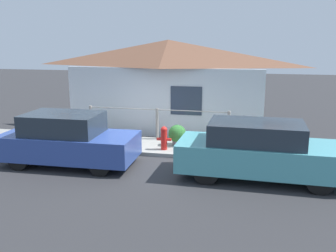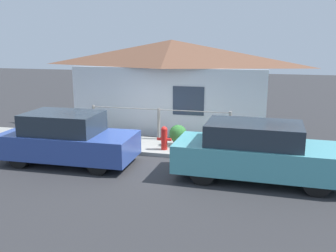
# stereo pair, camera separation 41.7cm
# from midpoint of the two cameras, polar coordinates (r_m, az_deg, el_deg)

# --- Properties ---
(ground_plane) EXTENTS (60.00, 60.00, 0.00)m
(ground_plane) POSITION_cam_midpoint_polar(r_m,az_deg,el_deg) (11.34, -4.71, -4.61)
(ground_plane) COLOR #2D2D30
(sidewalk) EXTENTS (24.00, 1.79, 0.12)m
(sidewalk) POSITION_cam_midpoint_polar(r_m,az_deg,el_deg) (12.15, -3.48, -3.11)
(sidewalk) COLOR gray
(sidewalk) RESTS_ON ground_plane
(house) EXTENTS (7.44, 2.23, 3.43)m
(house) POSITION_cam_midpoint_polar(r_m,az_deg,el_deg) (14.02, -0.93, 10.22)
(house) COLOR silver
(house) RESTS_ON ground_plane
(fence) EXTENTS (4.90, 0.10, 1.06)m
(fence) POSITION_cam_midpoint_polar(r_m,az_deg,el_deg) (12.69, -2.61, 0.62)
(fence) COLOR gray
(fence) RESTS_ON sidewalk
(car_left) EXTENTS (3.75, 1.70, 1.46)m
(car_left) POSITION_cam_midpoint_polar(r_m,az_deg,el_deg) (10.82, -16.08, -2.04)
(car_left) COLOR #2D4793
(car_left) RESTS_ON ground_plane
(car_right) EXTENTS (4.21, 1.72, 1.45)m
(car_right) POSITION_cam_midpoint_polar(r_m,az_deg,el_deg) (9.56, 12.69, -3.72)
(car_right) COLOR teal
(car_right) RESTS_ON ground_plane
(fire_hydrant) EXTENTS (0.45, 0.20, 0.73)m
(fire_hydrant) POSITION_cam_midpoint_polar(r_m,az_deg,el_deg) (11.48, -1.65, -1.77)
(fire_hydrant) COLOR red
(fire_hydrant) RESTS_ON sidewalk
(potted_plant_near_hydrant) EXTENTS (0.57, 0.57, 0.67)m
(potted_plant_near_hydrant) POSITION_cam_midpoint_polar(r_m,az_deg,el_deg) (11.95, 0.42, -1.27)
(potted_plant_near_hydrant) COLOR slate
(potted_plant_near_hydrant) RESTS_ON sidewalk
(potted_plant_by_fence) EXTENTS (0.45, 0.45, 0.54)m
(potted_plant_by_fence) POSITION_cam_midpoint_polar(r_m,az_deg,el_deg) (13.01, -12.52, -0.68)
(potted_plant_by_fence) COLOR brown
(potted_plant_by_fence) RESTS_ON sidewalk
(potted_plant_corner) EXTENTS (0.41, 0.41, 0.51)m
(potted_plant_corner) POSITION_cam_midpoint_polar(r_m,az_deg,el_deg) (11.79, 14.04, -2.34)
(potted_plant_corner) COLOR #9E5638
(potted_plant_corner) RESTS_ON sidewalk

